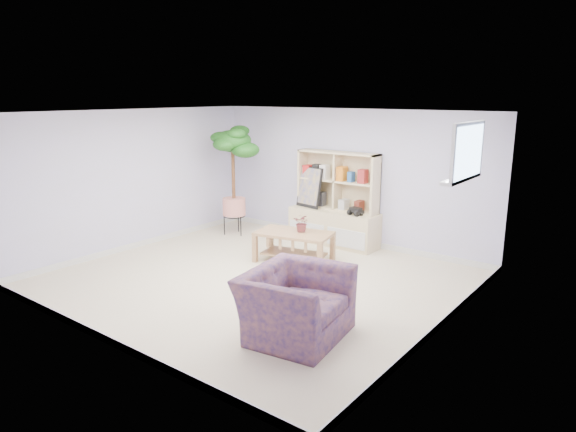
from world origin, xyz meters
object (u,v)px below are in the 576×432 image
Objects in this scene: coffee_table at (294,247)px; floor_tree at (233,181)px; storage_unit at (334,199)px; armchair at (295,299)px.

coffee_table is 2.15m from floor_tree.
storage_unit reaches higher than coffee_table.
armchair is (1.58, -2.09, 0.19)m from coffee_table.
armchair is at bearing -37.93° from floor_tree.
storage_unit is 1.42× the size of armchair.
armchair is (3.48, -2.71, -0.61)m from floor_tree.
armchair is at bearing -65.90° from coffee_table.
floor_tree is at bearing 148.75° from coffee_table.
floor_tree is (-1.87, -0.62, 0.21)m from storage_unit.
storage_unit is 1.37m from coffee_table.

